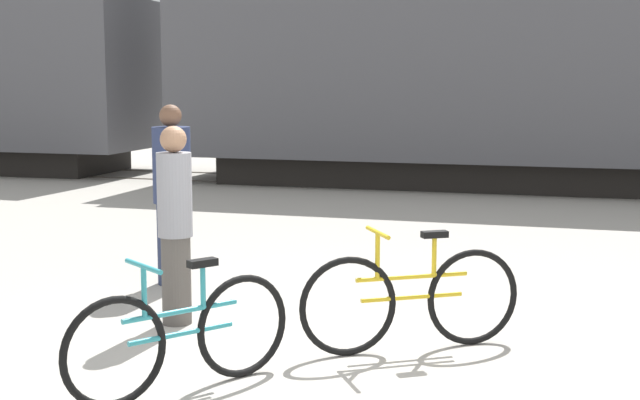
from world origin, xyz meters
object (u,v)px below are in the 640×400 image
freight_train (478,45)px  person_in_navy (172,195)px  bicycle_yellow (412,299)px  bicycle_teal (182,335)px  person_in_grey (175,224)px

freight_train → person_in_navy: (-1.98, -9.02, -1.77)m
bicycle_yellow → bicycle_teal: bearing=-134.4°
freight_train → person_in_navy: 9.40m
bicycle_yellow → bicycle_teal: bicycle_yellow is taller
freight_train → bicycle_teal: 12.07m
bicycle_yellow → freight_train: bearing=93.9°
bicycle_teal → bicycle_yellow: bearing=45.6°
bicycle_yellow → person_in_grey: size_ratio=0.91×
bicycle_yellow → bicycle_teal: (-1.29, -1.31, -0.02)m
person_in_grey → bicycle_yellow: bearing=-85.5°
freight_train → bicycle_yellow: (0.72, -10.53, -2.27)m
bicycle_teal → person_in_navy: (-1.41, 2.83, 0.52)m
bicycle_teal → person_in_navy: bearing=116.5°
person_in_grey → person_in_navy: person_in_navy is taller
freight_train → bicycle_teal: size_ratio=26.63×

